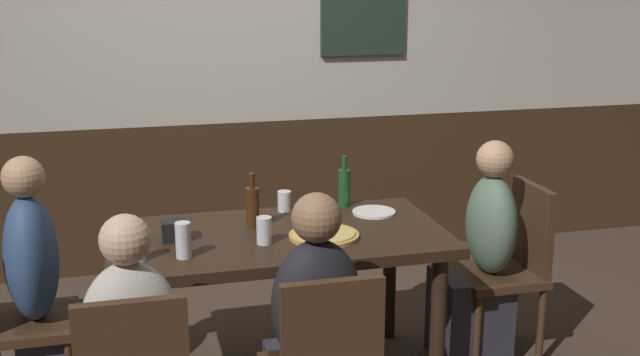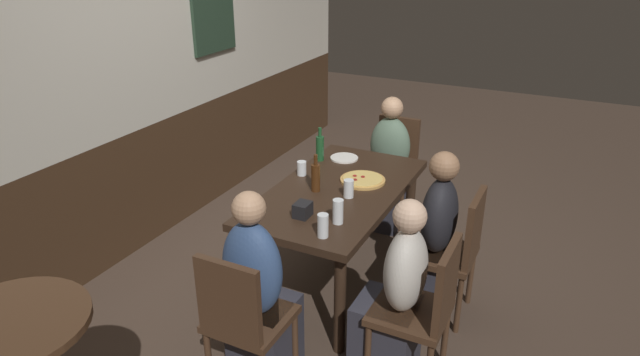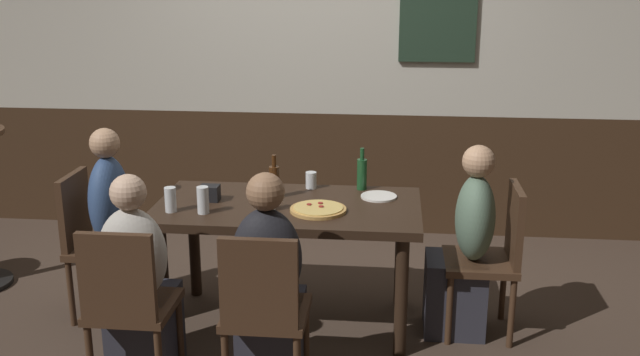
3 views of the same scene
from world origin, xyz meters
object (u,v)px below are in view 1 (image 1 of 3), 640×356
object	(u,v)px
dining_table	(279,253)
plate_white_large	(374,212)
condiment_caddy	(175,231)
person_head_east	(480,270)
tumbler_short	(284,202)
beer_bottle_green	(344,187)
person_mid_near	(314,355)
pint_glass_stout	(264,232)
chair_head_east	(510,261)
person_head_west	(48,309)
chair_head_west	(7,311)
pizza	(324,235)
beer_glass_tall	(183,243)
beer_bottle_brown	(253,206)
pint_glass_pale	(137,246)

from	to	relation	value
dining_table	plate_white_large	world-z (taller)	plate_white_large
condiment_caddy	person_head_east	bearing A→B (deg)	-0.80
tumbler_short	beer_bottle_green	distance (m)	0.31
person_mid_near	beer_bottle_green	distance (m)	1.13
person_head_east	pint_glass_stout	size ratio (longest dim) A/B	9.31
chair_head_east	pint_glass_stout	distance (m)	1.29
chair_head_east	tumbler_short	size ratio (longest dim) A/B	8.69
person_head_west	person_mid_near	bearing A→B (deg)	-33.00
chair_head_west	person_head_west	distance (m)	0.16
chair_head_west	tumbler_short	size ratio (longest dim) A/B	8.69
chair_head_east	pizza	world-z (taller)	chair_head_east
pizza	person_mid_near	bearing A→B (deg)	-108.70
person_head_east	person_head_west	xyz separation A→B (m)	(-2.01, 0.00, 0.02)
tumbler_short	beer_bottle_green	world-z (taller)	beer_bottle_green
pizza	beer_bottle_green	xyz separation A→B (m)	(0.22, 0.44, 0.09)
pint_glass_stout	plate_white_large	distance (m)	0.67
person_mid_near	beer_glass_tall	xyz separation A→B (m)	(-0.44, 0.45, 0.34)
pizza	beer_bottle_green	distance (m)	0.50
condiment_caddy	pint_glass_stout	bearing A→B (deg)	-20.54
beer_bottle_green	plate_white_large	xyz separation A→B (m)	(0.11, -0.15, -0.10)
chair_head_west	condiment_caddy	world-z (taller)	chair_head_west
beer_glass_tall	beer_bottle_brown	bearing A→B (deg)	42.98
pint_glass_pale	beer_bottle_green	size ratio (longest dim) A/B	0.54
dining_table	pint_glass_stout	xyz separation A→B (m)	(-0.09, -0.12, 0.15)
beer_bottle_brown	plate_white_large	size ratio (longest dim) A/B	1.22
person_head_east	pizza	size ratio (longest dim) A/B	3.56
beer_bottle_green	chair_head_west	bearing A→B (deg)	-168.12
beer_bottle_green	beer_bottle_brown	xyz separation A→B (m)	(-0.50, -0.22, -0.00)
chair_head_east	person_head_west	xyz separation A→B (m)	(-2.17, 0.00, -0.01)
dining_table	tumbler_short	size ratio (longest dim) A/B	14.86
pizza	plate_white_large	world-z (taller)	pizza
dining_table	pint_glass_stout	size ratio (longest dim) A/B	12.61
person_mid_near	pint_glass_pale	bearing A→B (deg)	143.64
person_head_west	tumbler_short	world-z (taller)	person_head_west
beer_bottle_brown	beer_glass_tall	bearing A→B (deg)	-137.02
pint_glass_stout	chair_head_west	bearing A→B (deg)	173.73
tumbler_short	plate_white_large	size ratio (longest dim) A/B	0.48
pint_glass_stout	beer_bottle_green	bearing A→B (deg)	42.53
pint_glass_stout	condiment_caddy	distance (m)	0.40
chair_head_east	chair_head_west	world-z (taller)	same
person_mid_near	dining_table	bearing A→B (deg)	90.00
beer_bottle_green	pint_glass_pale	bearing A→B (deg)	-152.85
person_head_east	beer_bottle_green	bearing A→B (deg)	151.12
person_head_east	beer_bottle_green	xyz separation A→B (m)	(-0.60, 0.33, 0.38)
tumbler_short	condiment_caddy	world-z (taller)	tumbler_short
tumbler_short	condiment_caddy	size ratio (longest dim) A/B	0.92
chair_head_east	plate_white_large	xyz separation A→B (m)	(-0.66, 0.18, 0.25)
dining_table	person_head_east	size ratio (longest dim) A/B	1.36
pint_glass_pale	pint_glass_stout	bearing A→B (deg)	8.14
chair_head_east	beer_bottle_green	bearing A→B (deg)	156.58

